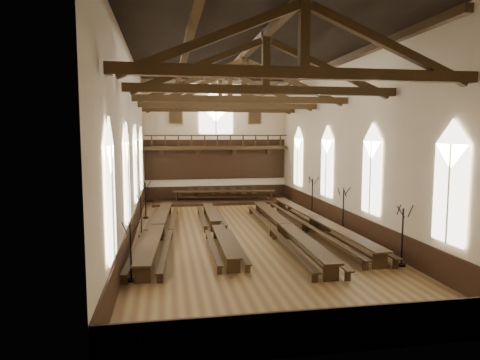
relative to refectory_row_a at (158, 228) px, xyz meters
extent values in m
plane|color=brown|center=(4.64, -0.07, -0.57)|extent=(26.00, 26.00, 0.00)
plane|color=beige|center=(4.64, 12.93, 4.43)|extent=(12.00, 0.00, 12.00)
plane|color=beige|center=(4.64, -13.07, 4.43)|extent=(12.00, 0.00, 12.00)
plane|color=beige|center=(-1.36, -0.07, 4.43)|extent=(0.00, 26.00, 26.00)
plane|color=beige|center=(10.64, -0.07, 4.43)|extent=(0.00, 26.00, 26.00)
plane|color=black|center=(4.64, -0.07, 9.43)|extent=(26.00, 26.00, 0.00)
cube|color=black|center=(4.64, 12.89, 0.03)|extent=(11.90, 0.08, 1.20)
cube|color=black|center=(4.64, -13.03, 0.03)|extent=(11.90, 0.08, 1.20)
cube|color=black|center=(-1.32, -0.07, 0.03)|extent=(0.08, 25.90, 1.20)
cube|color=black|center=(10.60, -0.07, 0.03)|extent=(0.08, 25.90, 1.20)
cube|color=white|center=(-1.26, -9.07, 2.83)|extent=(0.05, 1.80, 3.60)
cube|color=white|center=(-1.26, -9.07, 4.63)|extent=(0.05, 1.80, 1.80)
cylinder|color=beige|center=(-1.22, -9.07, 2.83)|extent=(0.08, 0.08, 3.60)
cube|color=white|center=(-1.26, -3.07, 2.83)|extent=(0.05, 1.80, 3.60)
cube|color=white|center=(-1.26, -3.07, 4.63)|extent=(0.05, 1.80, 1.80)
cylinder|color=beige|center=(-1.22, -3.07, 2.83)|extent=(0.08, 0.08, 3.60)
cube|color=white|center=(-1.26, 2.93, 2.83)|extent=(0.05, 1.80, 3.60)
cube|color=white|center=(-1.26, 2.93, 4.63)|extent=(0.05, 1.80, 1.80)
cylinder|color=beige|center=(-1.22, 2.93, 2.83)|extent=(0.08, 0.08, 3.60)
cube|color=white|center=(-1.26, 8.93, 2.83)|extent=(0.05, 1.80, 3.60)
cube|color=white|center=(-1.26, 8.93, 4.63)|extent=(0.05, 1.80, 1.80)
cylinder|color=beige|center=(-1.22, 8.93, 2.83)|extent=(0.08, 0.08, 3.60)
cube|color=white|center=(10.54, -9.07, 2.83)|extent=(0.05, 1.80, 3.60)
cube|color=white|center=(10.54, -9.07, 4.63)|extent=(0.05, 1.80, 1.80)
cylinder|color=beige|center=(10.50, -9.07, 2.83)|extent=(0.08, 0.08, 3.60)
cube|color=white|center=(10.54, -3.07, 2.83)|extent=(0.05, 1.80, 3.60)
cube|color=white|center=(10.54, -3.07, 4.63)|extent=(0.05, 1.80, 1.80)
cylinder|color=beige|center=(10.50, -3.07, 2.83)|extent=(0.08, 0.08, 3.60)
cube|color=white|center=(10.54, 2.93, 2.83)|extent=(0.05, 1.80, 3.60)
cube|color=white|center=(10.54, 2.93, 4.63)|extent=(0.05, 1.80, 1.80)
cylinder|color=beige|center=(10.50, 2.93, 2.83)|extent=(0.08, 0.08, 3.60)
cube|color=white|center=(10.54, 8.93, 2.83)|extent=(0.05, 1.80, 3.60)
cube|color=white|center=(10.54, 8.93, 4.63)|extent=(0.05, 1.80, 1.80)
cylinder|color=beige|center=(10.50, 8.93, 2.83)|extent=(0.08, 0.08, 3.60)
cube|color=white|center=(4.64, 12.83, 6.23)|extent=(2.80, 0.05, 2.40)
cube|color=white|center=(4.64, 12.83, 7.43)|extent=(2.80, 0.05, 2.80)
cylinder|color=beige|center=(4.64, 12.79, 6.23)|extent=(0.10, 0.10, 2.40)
cube|color=#382512|center=(4.64, 12.28, 3.83)|extent=(11.80, 1.20, 0.20)
cube|color=black|center=(4.64, 12.87, 2.88)|extent=(11.80, 0.10, 3.30)
cube|color=#382512|center=(4.64, 11.74, 4.88)|extent=(11.60, 0.12, 0.10)
cube|color=#382512|center=(4.64, 11.74, 3.98)|extent=(11.60, 0.12, 0.10)
cube|color=#382512|center=(0.14, 12.68, 3.58)|extent=(0.35, 0.40, 0.50)
cube|color=#382512|center=(3.14, 12.68, 3.58)|extent=(0.35, 0.40, 0.50)
cube|color=#382512|center=(6.14, 12.68, 3.58)|extent=(0.35, 0.40, 0.50)
cube|color=#382512|center=(9.14, 12.68, 3.58)|extent=(0.35, 0.40, 0.50)
cube|color=brown|center=(1.34, 12.84, 6.53)|extent=(1.15, 0.06, 1.45)
cube|color=black|center=(1.34, 12.80, 6.53)|extent=(0.95, 0.04, 1.25)
cube|color=brown|center=(7.94, 12.84, 6.53)|extent=(1.15, 0.06, 1.45)
cube|color=black|center=(7.94, 12.80, 6.53)|extent=(0.95, 0.04, 1.25)
cube|color=#382512|center=(4.64, -10.07, 6.83)|extent=(11.70, 0.35, 0.35)
cube|color=#382512|center=(4.64, -10.07, 8.13)|extent=(0.30, 0.30, 2.40)
cube|color=#382512|center=(1.76, -10.07, 7.73)|extent=(5.44, 0.26, 2.40)
cube|color=#382512|center=(7.52, -10.07, 7.73)|extent=(5.44, 0.26, 2.40)
cube|color=#382512|center=(4.64, -5.07, 6.83)|extent=(11.70, 0.35, 0.35)
cube|color=#382512|center=(4.64, -5.07, 8.13)|extent=(0.30, 0.30, 2.40)
cube|color=#382512|center=(1.76, -5.07, 7.73)|extent=(5.44, 0.26, 2.40)
cube|color=#382512|center=(7.52, -5.07, 7.73)|extent=(5.44, 0.26, 2.40)
cube|color=#382512|center=(4.64, -0.07, 6.83)|extent=(11.70, 0.35, 0.35)
cube|color=#382512|center=(4.64, -0.07, 8.13)|extent=(0.30, 0.30, 2.40)
cube|color=#382512|center=(1.76, -0.07, 7.73)|extent=(5.44, 0.26, 2.40)
cube|color=#382512|center=(7.52, -0.07, 7.73)|extent=(5.44, 0.26, 2.40)
cube|color=#382512|center=(4.64, 4.93, 6.83)|extent=(11.70, 0.35, 0.35)
cube|color=#382512|center=(4.64, 4.93, 8.13)|extent=(0.30, 0.30, 2.40)
cube|color=#382512|center=(1.76, 4.93, 7.73)|extent=(5.44, 0.26, 2.40)
cube|color=#382512|center=(7.52, 4.93, 7.73)|extent=(5.44, 0.26, 2.40)
cube|color=#382512|center=(4.64, 9.93, 6.83)|extent=(11.70, 0.35, 0.35)
cube|color=#382512|center=(4.64, 9.93, 8.13)|extent=(0.30, 0.30, 2.40)
cube|color=#382512|center=(1.76, 9.93, 7.73)|extent=(5.44, 0.26, 2.40)
cube|color=#382512|center=(7.52, 9.93, 7.73)|extent=(5.44, 0.26, 2.40)
cube|color=#382512|center=(1.28, -0.07, 8.13)|extent=(0.25, 25.70, 0.25)
cube|color=#382512|center=(8.00, -0.07, 8.13)|extent=(0.25, 25.70, 0.25)
cube|color=#382512|center=(4.64, -0.07, 9.13)|extent=(0.30, 25.70, 0.30)
cube|color=#382512|center=(0.00, -3.70, 0.17)|extent=(1.21, 7.29, 0.08)
cube|color=#382512|center=(0.00, -6.96, -0.22)|extent=(0.62, 0.12, 0.69)
cube|color=#382512|center=(0.00, -0.44, -0.22)|extent=(0.62, 0.12, 0.69)
cube|color=#382512|center=(0.00, -3.70, -0.31)|extent=(0.52, 6.42, 0.08)
cube|color=#382512|center=(-0.64, -3.66, -0.13)|extent=(0.78, 7.26, 0.06)
cube|color=#382512|center=(-0.64, -6.97, -0.36)|extent=(0.24, 0.09, 0.40)
cube|color=#382512|center=(-0.64, -0.34, -0.36)|extent=(0.24, 0.09, 0.40)
cube|color=#382512|center=(0.64, -3.74, -0.13)|extent=(0.78, 7.26, 0.06)
cube|color=#382512|center=(0.64, -7.06, -0.36)|extent=(0.24, 0.09, 0.40)
cube|color=#382512|center=(0.64, -0.43, -0.36)|extent=(0.24, 0.09, 0.40)
cube|color=#382512|center=(0.00, 3.70, 0.17)|extent=(1.21, 7.29, 0.08)
cube|color=#382512|center=(0.00, 0.44, -0.22)|extent=(0.62, 0.12, 0.69)
cube|color=#382512|center=(0.00, 6.96, -0.22)|extent=(0.62, 0.12, 0.69)
cube|color=#382512|center=(0.00, 3.70, -0.31)|extent=(0.52, 6.42, 0.08)
cube|color=#382512|center=(-0.64, 3.74, -0.13)|extent=(0.78, 7.26, 0.06)
cube|color=#382512|center=(-0.64, 0.43, -0.36)|extent=(0.24, 0.09, 0.40)
cube|color=#382512|center=(-0.64, 7.06, -0.36)|extent=(0.24, 0.09, 0.40)
cube|color=#382512|center=(0.64, 3.66, -0.13)|extent=(0.78, 7.26, 0.06)
cube|color=#382512|center=(0.64, 0.34, -0.36)|extent=(0.24, 0.09, 0.40)
cube|color=#382512|center=(0.64, 6.97, -0.36)|extent=(0.24, 0.09, 0.40)
cube|color=#382512|center=(3.18, -3.50, 0.09)|extent=(0.76, 6.44, 0.07)
cube|color=#382512|center=(3.18, -6.39, -0.26)|extent=(0.55, 0.08, 0.62)
cube|color=#382512|center=(3.18, -0.61, -0.26)|extent=(0.55, 0.08, 0.62)
cube|color=#382512|center=(3.18, -3.50, -0.34)|extent=(0.17, 5.70, 0.07)
cube|color=#382512|center=(2.61, -3.49, -0.18)|extent=(0.37, 6.43, 0.06)
cube|color=#382512|center=(2.61, -6.43, -0.39)|extent=(0.21, 0.07, 0.36)
cube|color=#382512|center=(2.61, -0.55, -0.39)|extent=(0.21, 0.07, 0.36)
cube|color=#382512|center=(3.75, -3.51, -0.18)|extent=(0.37, 6.43, 0.06)
cube|color=#382512|center=(3.75, -6.45, -0.39)|extent=(0.21, 0.07, 0.36)
cube|color=#382512|center=(3.75, -0.57, -0.39)|extent=(0.21, 0.07, 0.36)
cube|color=#382512|center=(3.18, 3.90, 0.09)|extent=(0.76, 6.44, 0.07)
cube|color=#382512|center=(3.18, 1.01, -0.26)|extent=(0.55, 0.08, 0.62)
cube|color=#382512|center=(3.18, 6.79, -0.26)|extent=(0.55, 0.08, 0.62)
cube|color=#382512|center=(3.18, 3.90, -0.34)|extent=(0.17, 5.70, 0.07)
cube|color=#382512|center=(2.61, 3.91, -0.18)|extent=(0.37, 6.43, 0.06)
cube|color=#382512|center=(2.61, 0.97, -0.39)|extent=(0.21, 0.07, 0.36)
cube|color=#382512|center=(2.61, 6.85, -0.39)|extent=(0.21, 0.07, 0.36)
cube|color=#382512|center=(3.75, 3.89, -0.18)|extent=(0.37, 6.43, 0.06)
cube|color=#382512|center=(3.75, 0.95, -0.39)|extent=(0.21, 0.07, 0.36)
cube|color=#382512|center=(3.75, 6.83, -0.39)|extent=(0.21, 0.07, 0.36)
cube|color=#382512|center=(6.74, -4.66, 0.17)|extent=(0.93, 7.33, 0.08)
cube|color=#382512|center=(6.74, -7.95, -0.22)|extent=(0.62, 0.10, 0.70)
cube|color=#382512|center=(6.74, -1.37, -0.22)|extent=(0.62, 0.10, 0.70)
cube|color=#382512|center=(6.74, -4.66, -0.31)|extent=(0.26, 6.48, 0.08)
cube|color=#382512|center=(6.09, -4.64, -0.13)|extent=(0.49, 7.32, 0.06)
cube|color=#382512|center=(6.09, -7.99, -0.36)|extent=(0.24, 0.08, 0.41)
cube|color=#382512|center=(6.09, -1.30, -0.36)|extent=(0.24, 0.08, 0.41)
cube|color=#382512|center=(7.39, -4.68, -0.13)|extent=(0.49, 7.32, 0.06)
cube|color=#382512|center=(7.39, -8.02, -0.36)|extent=(0.24, 0.08, 0.41)
cube|color=#382512|center=(7.39, -1.34, -0.36)|extent=(0.24, 0.08, 0.41)
cube|color=#382512|center=(6.74, 2.74, 0.17)|extent=(0.93, 7.33, 0.08)
cube|color=#382512|center=(6.74, -0.55, -0.22)|extent=(0.62, 0.10, 0.70)
cube|color=#382512|center=(6.74, 6.03, -0.22)|extent=(0.62, 0.10, 0.70)
cube|color=#382512|center=(6.74, 2.74, -0.31)|extent=(0.26, 6.48, 0.08)
cube|color=#382512|center=(6.09, 2.76, -0.13)|extent=(0.49, 7.32, 0.06)
cube|color=#382512|center=(6.09, -0.59, -0.36)|extent=(0.24, 0.08, 0.41)
cube|color=#382512|center=(6.09, 6.10, -0.36)|extent=(0.24, 0.08, 0.41)
cube|color=#382512|center=(7.39, 2.72, -0.13)|extent=(0.49, 7.32, 0.06)
cube|color=#382512|center=(7.39, -0.62, -0.36)|extent=(0.24, 0.08, 0.41)
cube|color=#382512|center=(7.39, 6.06, -0.36)|extent=(0.24, 0.08, 0.41)
cube|color=#382512|center=(8.95, -3.48, 0.20)|extent=(0.92, 7.60, 0.09)
cube|color=#382512|center=(8.95, -6.89, -0.20)|extent=(0.65, 0.10, 0.73)
cube|color=#382512|center=(8.95, -0.06, -0.20)|extent=(0.65, 0.10, 0.73)
cube|color=#382512|center=(8.95, -3.48, -0.30)|extent=(0.23, 6.72, 0.09)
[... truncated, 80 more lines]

